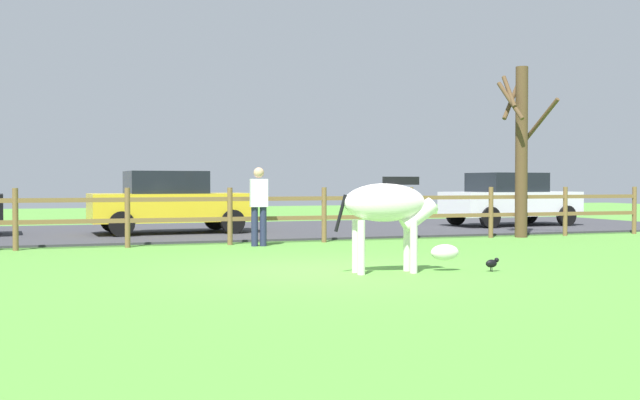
# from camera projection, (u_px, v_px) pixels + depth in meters

# --- Properties ---
(ground_plane) EXTENTS (60.00, 60.00, 0.00)m
(ground_plane) POSITION_uv_depth(u_px,v_px,m) (326.00, 270.00, 11.29)
(ground_plane) COLOR #549338
(parking_asphalt) EXTENTS (28.00, 7.40, 0.05)m
(parking_asphalt) POSITION_uv_depth(u_px,v_px,m) (212.00, 231.00, 20.10)
(parking_asphalt) COLOR #38383D
(parking_asphalt) RESTS_ON ground_plane
(paddock_fence) EXTENTS (21.27, 0.11, 1.22)m
(paddock_fence) POSITION_uv_depth(u_px,v_px,m) (230.00, 212.00, 15.88)
(paddock_fence) COLOR brown
(paddock_fence) RESTS_ON ground_plane
(bare_tree) EXTENTS (1.26, 1.24, 4.11)m
(bare_tree) POSITION_uv_depth(u_px,v_px,m) (521.00, 146.00, 18.03)
(bare_tree) COLOR #513A23
(bare_tree) RESTS_ON ground_plane
(zebra) EXTENTS (1.94, 0.59, 1.41)m
(zebra) POSITION_uv_depth(u_px,v_px,m) (390.00, 210.00, 10.96)
(zebra) COLOR white
(zebra) RESTS_ON ground_plane
(crow_on_grass) EXTENTS (0.21, 0.10, 0.20)m
(crow_on_grass) POSITION_uv_depth(u_px,v_px,m) (492.00, 263.00, 11.12)
(crow_on_grass) COLOR black
(crow_on_grass) RESTS_ON ground_plane
(parked_car_white) EXTENTS (4.12, 2.13, 1.56)m
(parked_car_white) POSITION_uv_depth(u_px,v_px,m) (510.00, 199.00, 22.15)
(parked_car_white) COLOR white
(parked_car_white) RESTS_ON parking_asphalt
(parked_car_yellow) EXTENTS (4.10, 2.10, 1.56)m
(parked_car_yellow) POSITION_uv_depth(u_px,v_px,m) (170.00, 202.00, 18.85)
(parked_car_yellow) COLOR yellow
(parked_car_yellow) RESTS_ON parking_asphalt
(visitor_left_of_tree) EXTENTS (0.38, 0.26, 1.64)m
(visitor_left_of_tree) POSITION_uv_depth(u_px,v_px,m) (259.00, 203.00, 15.53)
(visitor_left_of_tree) COLOR #232847
(visitor_left_of_tree) RESTS_ON ground_plane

